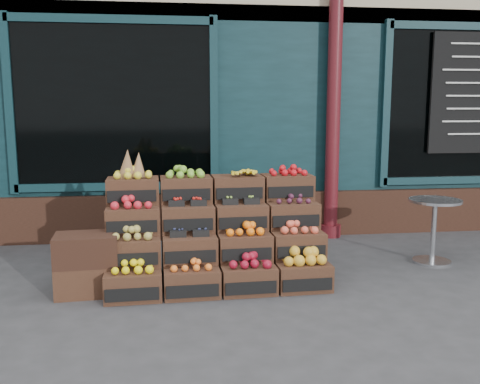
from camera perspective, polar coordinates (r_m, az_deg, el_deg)
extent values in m
plane|color=#37373A|center=(5.14, 3.27, -10.61)|extent=(60.00, 60.00, 0.00)
cube|color=#0D292E|center=(10.01, -2.23, 12.99)|extent=(12.00, 6.00, 4.80)
cube|color=#0D292E|center=(7.06, 0.00, 7.26)|extent=(12.00, 0.12, 3.00)
cube|color=#301B13|center=(7.14, 0.07, -2.44)|extent=(12.00, 0.18, 0.60)
cube|color=black|center=(6.96, -13.27, 9.05)|extent=(2.40, 0.06, 2.00)
cube|color=black|center=(8.05, 23.54, 8.52)|extent=(2.40, 0.06, 2.00)
cylinder|color=#501218|center=(7.12, 9.92, 7.94)|extent=(0.18, 0.18, 3.20)
cube|color=black|center=(7.99, 23.91, 9.58)|extent=(1.30, 0.04, 1.60)
cube|color=#412719|center=(5.03, -11.30, -9.69)|extent=(0.52, 0.37, 0.26)
cube|color=black|center=(4.86, -11.37, -10.69)|extent=(0.47, 0.03, 0.12)
cube|color=yellow|center=(4.98, -11.37, -7.85)|extent=(0.42, 0.28, 0.08)
cube|color=#412719|center=(5.03, -5.17, -9.52)|extent=(0.52, 0.37, 0.26)
cube|color=black|center=(4.87, -5.00, -10.51)|extent=(0.47, 0.03, 0.12)
cube|color=orange|center=(4.99, -5.20, -7.75)|extent=(0.42, 0.28, 0.07)
cube|color=#412719|center=(5.10, 0.88, -9.25)|extent=(0.52, 0.37, 0.26)
cube|color=black|center=(4.93, 1.27, -10.21)|extent=(0.47, 0.03, 0.12)
cube|color=maroon|center=(5.04, 0.88, -7.34)|extent=(0.42, 0.28, 0.10)
cube|color=#412719|center=(5.21, 6.70, -8.89)|extent=(0.52, 0.37, 0.26)
cube|color=black|center=(5.05, 7.30, -9.81)|extent=(0.47, 0.03, 0.12)
cube|color=gold|center=(5.16, 6.74, -6.91)|extent=(0.42, 0.28, 0.12)
cube|color=#412719|center=(5.16, -11.32, -6.23)|extent=(0.52, 0.37, 0.26)
cube|color=black|center=(4.99, -11.38, -7.08)|extent=(0.47, 0.03, 0.12)
cube|color=#A99944|center=(5.12, -11.38, -4.38)|extent=(0.42, 0.28, 0.09)
cube|color=#412719|center=(5.17, -5.39, -6.07)|extent=(0.52, 0.37, 0.26)
cube|color=black|center=(4.99, -5.23, -6.92)|extent=(0.47, 0.03, 0.12)
cube|color=#262B50|center=(5.13, -5.41, -4.53)|extent=(0.42, 0.28, 0.03)
cube|color=#412719|center=(5.23, 0.46, -5.84)|extent=(0.52, 0.37, 0.26)
cube|color=black|center=(5.05, 0.83, -6.67)|extent=(0.47, 0.03, 0.12)
cube|color=orange|center=(5.18, 0.47, -3.99)|extent=(0.42, 0.28, 0.09)
cube|color=#412719|center=(5.34, 6.12, -5.57)|extent=(0.52, 0.37, 0.26)
cube|color=black|center=(5.17, 6.67, -6.37)|extent=(0.47, 0.03, 0.12)
cube|color=#EB593E|center=(5.30, 6.15, -3.80)|extent=(0.42, 0.28, 0.08)
cube|color=#412719|center=(5.31, -11.33, -2.95)|extent=(0.52, 0.37, 0.26)
cube|color=black|center=(5.13, -11.39, -3.67)|extent=(0.47, 0.03, 0.12)
cube|color=red|center=(5.28, -11.39, -1.13)|extent=(0.42, 0.28, 0.09)
cube|color=#412719|center=(5.32, -5.59, -2.79)|extent=(0.52, 0.37, 0.26)
cube|color=black|center=(5.14, -5.45, -3.51)|extent=(0.47, 0.03, 0.12)
cube|color=red|center=(5.29, -5.62, -1.25)|extent=(0.42, 0.28, 0.03)
cube|color=#412719|center=(5.38, 0.07, -2.62)|extent=(0.52, 0.37, 0.26)
cube|color=black|center=(5.20, 0.41, -3.31)|extent=(0.47, 0.03, 0.12)
cube|color=#82A63F|center=(5.35, 0.08, -1.12)|extent=(0.42, 0.28, 0.03)
cube|color=#412719|center=(5.49, 5.56, -2.42)|extent=(0.52, 0.37, 0.26)
cube|color=black|center=(5.31, 6.08, -3.09)|extent=(0.47, 0.03, 0.12)
cube|color=#491B32|center=(5.46, 5.59, -0.77)|extent=(0.42, 0.28, 0.06)
cube|color=#412719|center=(5.48, -11.34, 0.14)|extent=(0.52, 0.37, 0.26)
cube|color=black|center=(5.29, -11.40, -0.45)|extent=(0.47, 0.03, 0.12)
cube|color=gold|center=(5.45, -11.39, 1.92)|extent=(0.42, 0.28, 0.09)
cube|color=#412719|center=(5.48, -5.78, 0.29)|extent=(0.52, 0.37, 0.26)
cube|color=black|center=(5.30, -5.65, -0.30)|extent=(0.47, 0.03, 0.12)
cube|color=#75B230|center=(5.46, -5.81, 2.06)|extent=(0.42, 0.28, 0.09)
cube|color=#412719|center=(5.54, -0.29, 0.43)|extent=(0.52, 0.37, 0.26)
cube|color=black|center=(5.36, 0.03, -0.15)|extent=(0.47, 0.03, 0.12)
cube|color=gold|center=(5.52, -0.29, 2.15)|extent=(0.42, 0.28, 0.08)
cube|color=#412719|center=(5.65, 5.04, 0.56)|extent=(0.52, 0.37, 0.26)
cube|color=black|center=(5.47, 5.53, 0.00)|extent=(0.47, 0.03, 0.12)
cube|color=red|center=(5.62, 5.07, 2.23)|extent=(0.42, 0.28, 0.08)
cube|color=#301B13|center=(5.26, -2.43, -8.65)|extent=(2.12, 0.42, 0.26)
cube|color=#301B13|center=(5.43, -2.71, -6.67)|extent=(2.12, 0.42, 0.51)
cube|color=#301B13|center=(5.61, -2.98, -4.81)|extent=(2.12, 0.42, 0.77)
cone|color=olive|center=(5.44, -11.95, 3.00)|extent=(0.18, 0.18, 0.30)
cone|color=olive|center=(5.48, -10.78, 2.87)|extent=(0.16, 0.16, 0.26)
cube|color=#412719|center=(5.25, -15.94, -8.90)|extent=(0.60, 0.43, 0.28)
cube|color=#301B13|center=(5.17, -16.08, -5.90)|extent=(0.60, 0.43, 0.28)
cylinder|color=silver|center=(6.41, 19.76, -6.97)|extent=(0.42, 0.42, 0.03)
cylinder|color=silver|center=(6.33, 19.93, -4.02)|extent=(0.06, 0.06, 0.69)
cylinder|color=silver|center=(6.26, 20.10, -0.87)|extent=(0.57, 0.57, 0.03)
imported|color=#175124|center=(7.78, -11.75, 3.80)|extent=(0.84, 0.65, 2.06)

